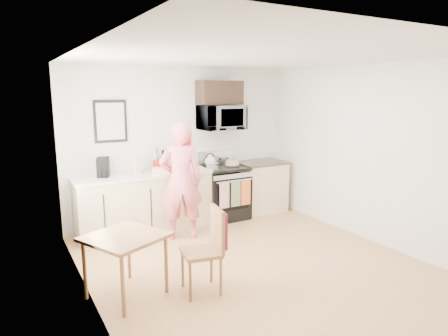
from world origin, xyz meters
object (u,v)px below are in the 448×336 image
dining_table (125,242)px  chair (213,238)px  microwave (221,118)px  cake (232,163)px  range (224,194)px  person (181,181)px

dining_table → chair: size_ratio=0.89×
chair → microwave: bearing=69.1°
microwave → cake: microwave is taller
range → dining_table: size_ratio=1.37×
person → dining_table: 1.84m
chair → cake: cake is taller
range → cake: 0.56m
range → person: person is taller
range → dining_table: range is taller
range → dining_table: bearing=-140.9°
dining_table → cake: cake is taller
microwave → dining_table: microwave is taller
cake → dining_table: bearing=-143.1°
person → chair: 1.73m
person → cake: bearing=-139.4°
person → cake: 1.30m
range → microwave: microwave is taller
microwave → cake: (0.16, -0.12, -0.79)m
range → dining_table: 2.94m
range → cake: range is taller
range → cake: bearing=-7.1°
microwave → cake: bearing=-38.2°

